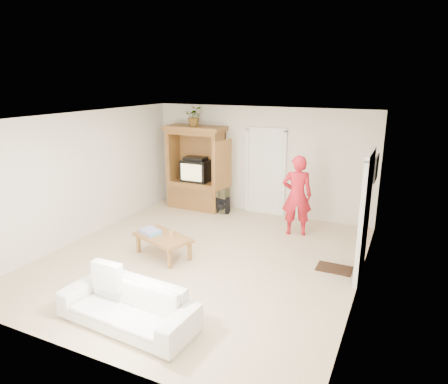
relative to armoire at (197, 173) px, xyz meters
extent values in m
plane|color=tan|center=(1.58, -2.66, -0.91)|extent=(6.00, 6.00, 0.00)
plane|color=white|center=(1.58, -2.66, 1.69)|extent=(6.00, 6.00, 0.00)
plane|color=silver|center=(1.58, 0.34, 0.39)|extent=(5.50, 0.00, 5.50)
plane|color=silver|center=(1.58, -5.66, 0.39)|extent=(5.50, 0.00, 5.50)
plane|color=silver|center=(-1.17, -2.66, 0.39)|extent=(0.00, 6.00, 6.00)
plane|color=silver|center=(4.33, -2.66, 0.39)|extent=(0.00, 6.00, 6.00)
cube|color=brown|center=(-0.02, -0.01, -0.56)|extent=(1.40, 0.60, 0.70)
cube|color=brown|center=(-0.67, -0.01, 0.39)|extent=(0.10, 0.60, 1.20)
cube|color=brown|center=(0.63, -0.01, 0.39)|extent=(0.10, 0.60, 1.20)
cube|color=brown|center=(-0.02, 0.26, 0.39)|extent=(1.40, 0.06, 1.20)
cube|color=brown|center=(-0.02, -0.01, 1.04)|extent=(1.40, 0.60, 0.10)
cube|color=brown|center=(-0.02, -0.01, 1.14)|extent=(1.52, 0.68, 0.10)
cube|color=brown|center=(0.96, -0.48, 0.39)|extent=(0.16, 0.67, 1.15)
cube|color=black|center=(-0.02, 0.02, 0.07)|extent=(0.70, 0.52, 0.55)
cube|color=tan|center=(-0.02, -0.25, 0.07)|extent=(0.58, 0.02, 0.42)
cube|color=black|center=(-0.02, -0.01, 0.38)|extent=(0.55, 0.35, 0.08)
cube|color=olive|center=(-0.02, -0.30, -0.46)|extent=(1.19, 0.03, 0.25)
cube|color=white|center=(1.73, 0.31, 0.11)|extent=(0.85, 0.05, 2.04)
cube|color=black|center=(4.30, -2.06, 0.11)|extent=(0.05, 0.90, 2.04)
cube|color=black|center=(4.31, -0.76, 0.69)|extent=(0.03, 0.60, 0.48)
cube|color=#382316|center=(3.88, -2.06, -0.90)|extent=(0.60, 0.40, 0.02)
imported|color=#4C7238|center=(-0.02, -0.03, 1.43)|extent=(0.55, 0.52, 0.48)
imported|color=red|center=(2.80, -0.73, -0.05)|extent=(0.72, 0.59, 1.72)
imported|color=white|center=(1.64, -4.92, -0.62)|extent=(1.99, 0.89, 0.57)
cube|color=olive|center=(0.87, -2.89, -0.53)|extent=(1.24, 0.93, 0.06)
cube|color=olive|center=(0.34, -2.95, -0.73)|extent=(0.08, 0.08, 0.35)
cube|color=olive|center=(0.49, -2.52, -0.73)|extent=(0.08, 0.08, 0.35)
cube|color=olive|center=(1.25, -3.27, -0.73)|extent=(0.08, 0.08, 0.35)
cube|color=olive|center=(1.40, -2.83, -0.73)|extent=(0.08, 0.08, 0.35)
cube|color=#D44694|center=(0.59, -2.89, -0.46)|extent=(0.46, 0.40, 0.08)
cylinder|color=tan|center=(1.02, -2.84, -0.45)|extent=(0.08, 0.08, 0.10)
camera|label=1|loc=(4.84, -8.65, 2.31)|focal=32.00mm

